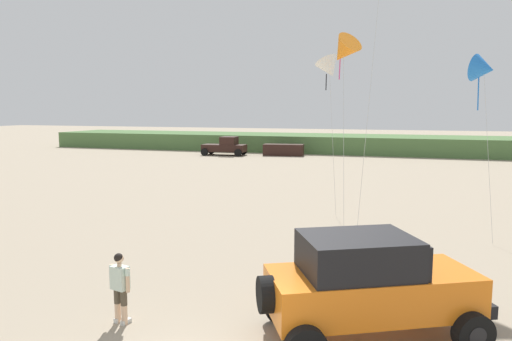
% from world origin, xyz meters
% --- Properties ---
extents(dune_ridge, '(90.00, 8.44, 1.90)m').
position_xyz_m(dune_ridge, '(4.67, 48.33, 0.95)').
color(dune_ridge, '#4C703D').
rests_on(dune_ridge, ground_plane).
extents(jeep, '(4.99, 4.12, 2.26)m').
position_xyz_m(jeep, '(2.58, 3.02, 1.20)').
color(jeep, orange).
rests_on(jeep, ground_plane).
extents(person_watching, '(0.61, 0.38, 1.67)m').
position_xyz_m(person_watching, '(-2.88, 1.93, 0.94)').
color(person_watching, '#DBB28E').
rests_on(person_watching, ground_plane).
extents(distant_pickup, '(4.71, 2.62, 1.98)m').
position_xyz_m(distant_pickup, '(-15.63, 40.43, 0.94)').
color(distant_pickup, black).
rests_on(distant_pickup, ground_plane).
extents(distant_sedan, '(4.37, 2.19, 1.20)m').
position_xyz_m(distant_sedan, '(-9.63, 42.00, 0.60)').
color(distant_sedan, black).
rests_on(distant_sedan, ground_plane).
extents(kite_orange_streamer, '(1.29, 3.30, 7.16)m').
position_xyz_m(kite_orange_streamer, '(5.93, 14.17, 6.49)').
color(kite_orange_streamer, blue).
rests_on(kite_orange_streamer, ground_plane).
extents(kite_green_box, '(1.86, 5.92, 8.36)m').
position_xyz_m(kite_green_box, '(0.29, 14.64, 7.44)').
color(kite_green_box, orange).
rests_on(kite_green_box, ground_plane).
extents(kite_red_delta, '(1.68, 3.55, 7.67)m').
position_xyz_m(kite_red_delta, '(-0.76, 17.29, 6.93)').
color(kite_red_delta, white).
rests_on(kite_red_delta, ground_plane).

